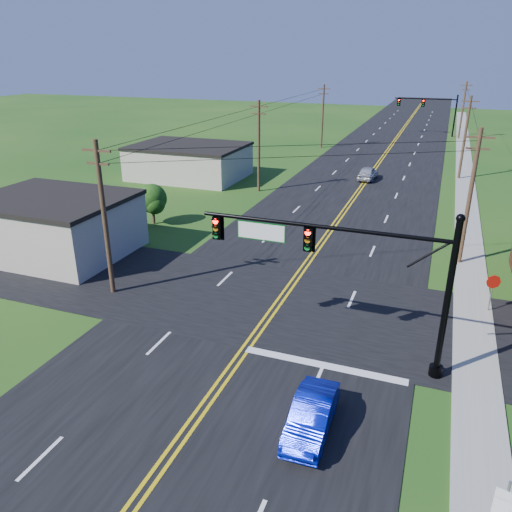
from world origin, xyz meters
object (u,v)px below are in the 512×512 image
at_px(signal_mast_far, 428,108).
at_px(route_sign, 504,510).
at_px(signal_mast_main, 342,263).
at_px(blue_car, 311,416).
at_px(stop_sign, 493,286).

xyz_separation_m(signal_mast_far, route_sign, (6.31, -80.02, -3.13)).
bearing_deg(signal_mast_main, blue_car, -87.87).
height_order(signal_mast_main, signal_mast_far, same).
relative_size(blue_car, stop_sign, 1.83).
bearing_deg(signal_mast_main, signal_mast_far, 89.92).
height_order(signal_mast_main, stop_sign, signal_mast_main).
bearing_deg(blue_car, signal_mast_far, 88.80).
bearing_deg(signal_mast_far, route_sign, -85.49).
height_order(signal_mast_main, route_sign, signal_mast_main).
bearing_deg(signal_mast_far, blue_car, -89.93).
bearing_deg(signal_mast_main, stop_sign, 46.13).
xyz_separation_m(route_sign, stop_sign, (0.54, 15.24, 0.17)).
xyz_separation_m(signal_mast_main, blue_car, (0.20, -5.28, -4.08)).
distance_m(signal_mast_main, blue_car, 6.68).
bearing_deg(stop_sign, blue_car, -136.20).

